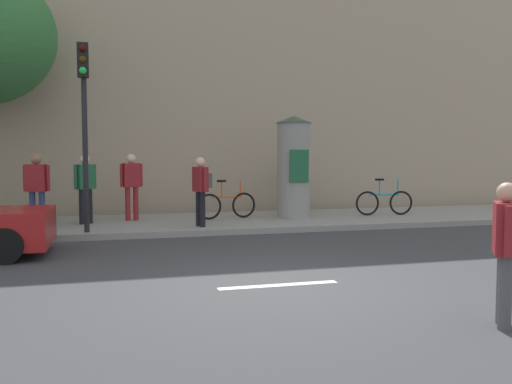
% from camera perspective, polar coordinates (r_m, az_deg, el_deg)
% --- Properties ---
extents(ground_plane, '(80.00, 80.00, 0.00)m').
position_cam_1_polar(ground_plane, '(7.80, 2.46, -10.07)').
color(ground_plane, '#38383A').
extents(sidewalk_curb, '(36.00, 4.00, 0.15)m').
position_cam_1_polar(sidewalk_curb, '(14.51, -5.85, -3.33)').
color(sidewalk_curb, gray).
rests_on(sidewalk_curb, ground_plane).
extents(lane_markings, '(25.80, 0.16, 0.01)m').
position_cam_1_polar(lane_markings, '(7.80, 2.46, -10.04)').
color(lane_markings, silver).
rests_on(lane_markings, ground_plane).
extents(building_backdrop, '(36.00, 5.00, 10.41)m').
position_cam_1_polar(building_backdrop, '(19.64, -8.34, 13.52)').
color(building_backdrop, tan).
rests_on(building_backdrop, ground_plane).
extents(traffic_light, '(0.24, 0.45, 4.24)m').
position_cam_1_polar(traffic_light, '(12.53, -18.13, 8.81)').
color(traffic_light, black).
rests_on(traffic_light, sidewalk_curb).
extents(poster_column, '(1.02, 1.02, 2.88)m').
position_cam_1_polar(poster_column, '(14.95, 4.08, 2.79)').
color(poster_column, gray).
rests_on(poster_column, sidewalk_curb).
extents(pedestrian_with_bag, '(0.45, 0.53, 1.60)m').
position_cam_1_polar(pedestrian_with_bag, '(6.38, 25.42, -5.00)').
color(pedestrian_with_bag, '#4C4C51').
rests_on(pedestrian_with_bag, ground_plane).
extents(pedestrian_in_dark_shirt, '(0.60, 0.35, 1.80)m').
position_cam_1_polar(pedestrian_in_dark_shirt, '(14.66, -13.34, 1.15)').
color(pedestrian_in_dark_shirt, maroon).
rests_on(pedestrian_in_dark_shirt, sidewalk_curb).
extents(pedestrian_near_pole, '(0.62, 0.48, 1.80)m').
position_cam_1_polar(pedestrian_near_pole, '(13.48, -22.64, 0.80)').
color(pedestrian_near_pole, navy).
rests_on(pedestrian_near_pole, sidewalk_curb).
extents(pedestrian_with_backpack, '(0.53, 0.49, 1.78)m').
position_cam_1_polar(pedestrian_with_backpack, '(14.24, -18.01, 0.96)').
color(pedestrian_with_backpack, black).
rests_on(pedestrian_with_backpack, sidewalk_curb).
extents(pedestrian_in_red_top, '(0.47, 0.59, 1.72)m').
position_cam_1_polar(pedestrian_in_red_top, '(13.09, -5.97, 0.74)').
color(pedestrian_in_red_top, black).
rests_on(pedestrian_in_red_top, sidewalk_curb).
extents(pedestrian_tallest, '(0.47, 0.60, 1.75)m').
position_cam_1_polar(pedestrian_tallest, '(16.67, 4.20, 1.49)').
color(pedestrian_tallest, '#1E5938').
rests_on(pedestrian_tallest, sidewalk_curb).
extents(bicycle_leaning, '(1.77, 0.24, 1.09)m').
position_cam_1_polar(bicycle_leaning, '(16.08, 13.73, -1.07)').
color(bicycle_leaning, black).
rests_on(bicycle_leaning, sidewalk_curb).
extents(bicycle_upright, '(1.75, 0.42, 1.09)m').
position_cam_1_polar(bicycle_upright, '(14.74, -3.19, -1.39)').
color(bicycle_upright, black).
rests_on(bicycle_upright, sidewalk_curb).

